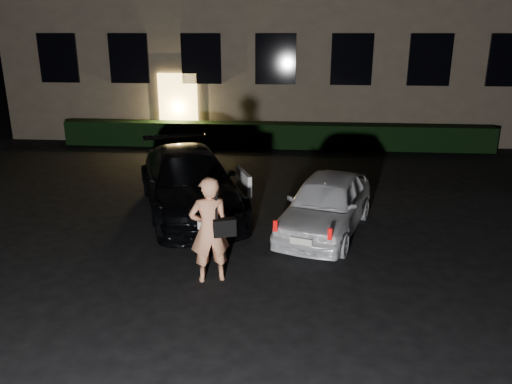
{
  "coord_description": "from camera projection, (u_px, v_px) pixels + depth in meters",
  "views": [
    {
      "loc": [
        0.92,
        -6.82,
        3.92
      ],
      "look_at": [
        0.13,
        2.0,
        1.06
      ],
      "focal_mm": 35.0,
      "sensor_mm": 36.0,
      "label": 1
    }
  ],
  "objects": [
    {
      "name": "man",
      "position": [
        210.0,
        230.0,
        7.99
      ],
      "size": [
        0.82,
        0.62,
        1.77
      ],
      "rotation": [
        0.0,
        0.0,
        3.49
      ],
      "color": "tan",
      "rests_on": "ground"
    },
    {
      "name": "hatch",
      "position": [
        326.0,
        204.0,
        10.09
      ],
      "size": [
        2.35,
        3.72,
        1.18
      ],
      "rotation": [
        0.0,
        0.0,
        -0.3
      ],
      "color": "white",
      "rests_on": "ground"
    },
    {
      "name": "sedan",
      "position": [
        189.0,
        182.0,
        11.24
      ],
      "size": [
        3.55,
        5.13,
        1.38
      ],
      "rotation": [
        0.0,
        0.0,
        0.38
      ],
      "color": "black",
      "rests_on": "ground"
    },
    {
      "name": "hedge",
      "position": [
        274.0,
        135.0,
        17.57
      ],
      "size": [
        15.0,
        0.7,
        0.85
      ],
      "primitive_type": "cube",
      "color": "black",
      "rests_on": "ground"
    },
    {
      "name": "ground",
      "position": [
        236.0,
        296.0,
        7.75
      ],
      "size": [
        80.0,
        80.0,
        0.0
      ],
      "primitive_type": "plane",
      "color": "black",
      "rests_on": "ground"
    }
  ]
}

